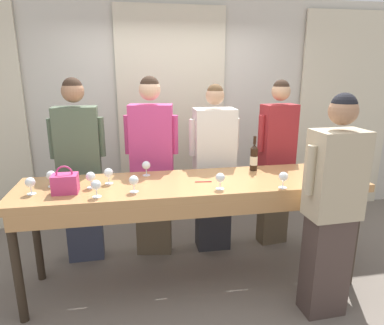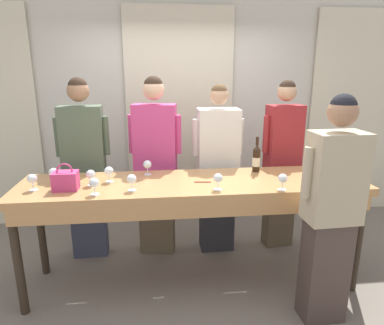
# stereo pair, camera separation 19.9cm
# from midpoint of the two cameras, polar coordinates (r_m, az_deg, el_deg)

# --- Properties ---
(ground_plane) EXTENTS (18.00, 18.00, 0.00)m
(ground_plane) POSITION_cam_midpoint_polar(r_m,az_deg,el_deg) (3.46, 1.88, -19.08)
(ground_plane) COLOR #70665B
(wall_back) EXTENTS (12.00, 0.06, 2.80)m
(wall_back) POSITION_cam_midpoint_polar(r_m,az_deg,el_deg) (4.46, -0.83, 8.23)
(wall_back) COLOR beige
(wall_back) RESTS_ON ground_plane
(curtain_panel_center) EXTENTS (1.34, 0.03, 2.69)m
(curtain_panel_center) POSITION_cam_midpoint_polar(r_m,az_deg,el_deg) (4.40, -0.74, 7.40)
(curtain_panel_center) COLOR beige
(curtain_panel_center) RESTS_ON ground_plane
(curtain_panel_right) EXTENTS (1.34, 0.03, 2.69)m
(curtain_panel_right) POSITION_cam_midpoint_polar(r_m,az_deg,el_deg) (5.22, 26.89, 7.01)
(curtain_panel_right) COLOR beige
(curtain_panel_right) RESTS_ON ground_plane
(tasting_bar) EXTENTS (3.02, 0.73, 1.00)m
(tasting_bar) POSITION_cam_midpoint_polar(r_m,az_deg,el_deg) (3.02, 2.09, -4.90)
(tasting_bar) COLOR #B27F4C
(tasting_bar) RESTS_ON ground_plane
(wine_bottle) EXTENTS (0.07, 0.07, 0.34)m
(wine_bottle) POSITION_cam_midpoint_polar(r_m,az_deg,el_deg) (3.33, 12.37, 0.61)
(wine_bottle) COLOR black
(wine_bottle) RESTS_ON tasting_bar
(handbag) EXTENTS (0.20, 0.14, 0.22)m
(handbag) POSITION_cam_midpoint_polar(r_m,az_deg,el_deg) (2.92, -18.52, -2.85)
(handbag) COLOR #C63870
(handbag) RESTS_ON tasting_bar
(wine_glass_front_left) EXTENTS (0.08, 0.08, 0.14)m
(wine_glass_front_left) POSITION_cam_midpoint_polar(r_m,az_deg,el_deg) (2.78, -8.02, -2.85)
(wine_glass_front_left) COLOR white
(wine_glass_front_left) RESTS_ON tasting_bar
(wine_glass_front_mid) EXTENTS (0.08, 0.08, 0.14)m
(wine_glass_front_mid) POSITION_cam_midpoint_polar(r_m,az_deg,el_deg) (2.74, -14.01, -3.39)
(wine_glass_front_mid) COLOR white
(wine_glass_front_mid) RESTS_ON tasting_bar
(wine_glass_front_right) EXTENTS (0.08, 0.08, 0.14)m
(wine_glass_front_right) POSITION_cam_midpoint_polar(r_m,az_deg,el_deg) (3.02, -11.86, -1.52)
(wine_glass_front_right) COLOR white
(wine_glass_front_right) RESTS_ON tasting_bar
(wine_glass_center_left) EXTENTS (0.08, 0.08, 0.14)m
(wine_glass_center_left) POSITION_cam_midpoint_polar(r_m,az_deg,el_deg) (2.96, -14.69, -2.02)
(wine_glass_center_left) COLOR white
(wine_glass_center_left) RESTS_ON tasting_bar
(wine_glass_center_mid) EXTENTS (0.08, 0.08, 0.14)m
(wine_glass_center_mid) POSITION_cam_midpoint_polar(r_m,az_deg,el_deg) (2.89, 16.81, -2.68)
(wine_glass_center_mid) COLOR white
(wine_glass_center_mid) RESTS_ON tasting_bar
(wine_glass_center_right) EXTENTS (0.08, 0.08, 0.14)m
(wine_glass_center_right) POSITION_cam_midpoint_polar(r_m,az_deg,el_deg) (2.79, 6.41, -2.71)
(wine_glass_center_right) COLOR white
(wine_glass_center_right) RESTS_ON tasting_bar
(wine_glass_back_left) EXTENTS (0.08, 0.08, 0.14)m
(wine_glass_back_left) POSITION_cam_midpoint_polar(r_m,az_deg,el_deg) (3.11, -20.41, -1.66)
(wine_glass_back_left) COLOR white
(wine_glass_back_left) RESTS_ON tasting_bar
(wine_glass_back_mid) EXTENTS (0.08, 0.08, 0.14)m
(wine_glass_back_mid) POSITION_cam_midpoint_polar(r_m,az_deg,el_deg) (3.12, 24.56, -2.05)
(wine_glass_back_mid) COLOR white
(wine_glass_back_mid) RESTS_ON tasting_bar
(wine_glass_back_right) EXTENTS (0.08, 0.08, 0.14)m
(wine_glass_back_right) POSITION_cam_midpoint_polar(r_m,az_deg,el_deg) (3.18, -5.68, -0.40)
(wine_glass_back_right) COLOR white
(wine_glass_back_right) RESTS_ON tasting_bar
(wine_glass_near_host) EXTENTS (0.08, 0.08, 0.14)m
(wine_glass_near_host) POSITION_cam_midpoint_polar(r_m,az_deg,el_deg) (3.68, 24.09, 0.49)
(wine_glass_near_host) COLOR white
(wine_glass_near_host) RESTS_ON tasting_bar
(wine_glass_by_bottle) EXTENTS (0.08, 0.08, 0.14)m
(wine_glass_by_bottle) POSITION_cam_midpoint_polar(r_m,az_deg,el_deg) (3.00, -23.39, -2.63)
(wine_glass_by_bottle) COLOR white
(wine_glass_by_bottle) RESTS_ON tasting_bar
(pen) EXTENTS (0.15, 0.02, 0.01)m
(pen) POSITION_cam_midpoint_polar(r_m,az_deg,el_deg) (2.98, 3.69, -3.27)
(pen) COLOR maroon
(pen) RESTS_ON tasting_bar
(guest_olive_jacket) EXTENTS (0.53, 0.23, 1.88)m
(guest_olive_jacket) POSITION_cam_midpoint_polar(r_m,az_deg,el_deg) (3.62, -15.96, -0.84)
(guest_olive_jacket) COLOR #383D51
(guest_olive_jacket) RESTS_ON ground_plane
(guest_pink_top) EXTENTS (0.55, 0.27, 1.89)m
(guest_pink_top) POSITION_cam_midpoint_polar(r_m,az_deg,el_deg) (3.57, -4.49, -0.37)
(guest_pink_top) COLOR brown
(guest_pink_top) RESTS_ON ground_plane
(guest_cream_sweater) EXTENTS (0.54, 0.28, 1.81)m
(guest_cream_sweater) POSITION_cam_midpoint_polar(r_m,az_deg,el_deg) (3.67, 5.83, -1.25)
(guest_cream_sweater) COLOR #28282D
(guest_cream_sweater) RESTS_ON ground_plane
(guest_striped_shirt) EXTENTS (0.48, 0.25, 1.85)m
(guest_striped_shirt) POSITION_cam_midpoint_polar(r_m,az_deg,el_deg) (3.86, 16.20, -0.05)
(guest_striped_shirt) COLOR brown
(guest_striped_shirt) RESTS_ON ground_plane
(host_pouring) EXTENTS (0.50, 0.27, 1.80)m
(host_pouring) POSITION_cam_midpoint_polar(r_m,az_deg,el_deg) (2.82, 24.08, -7.50)
(host_pouring) COLOR #473833
(host_pouring) RESTS_ON ground_plane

